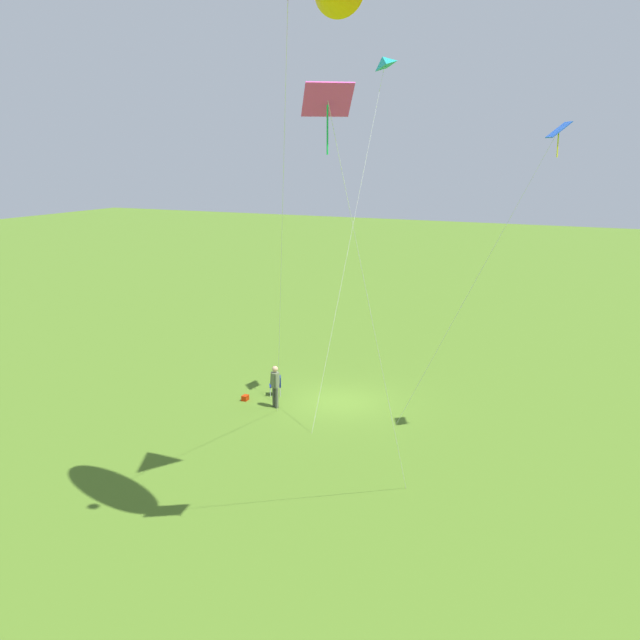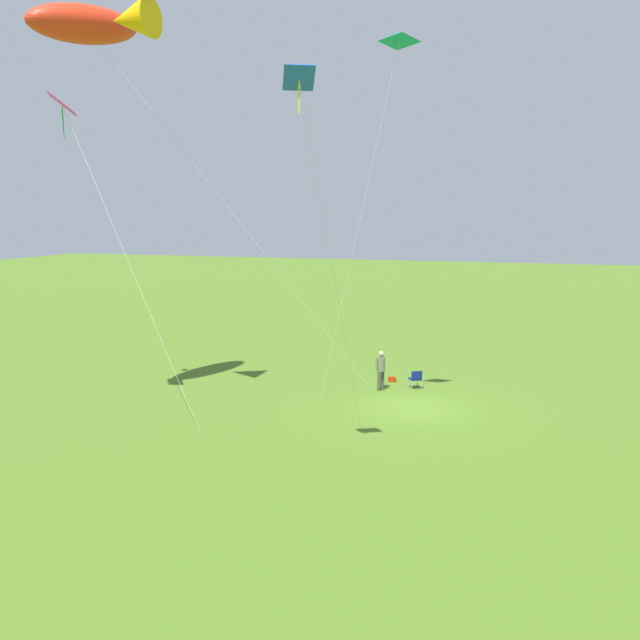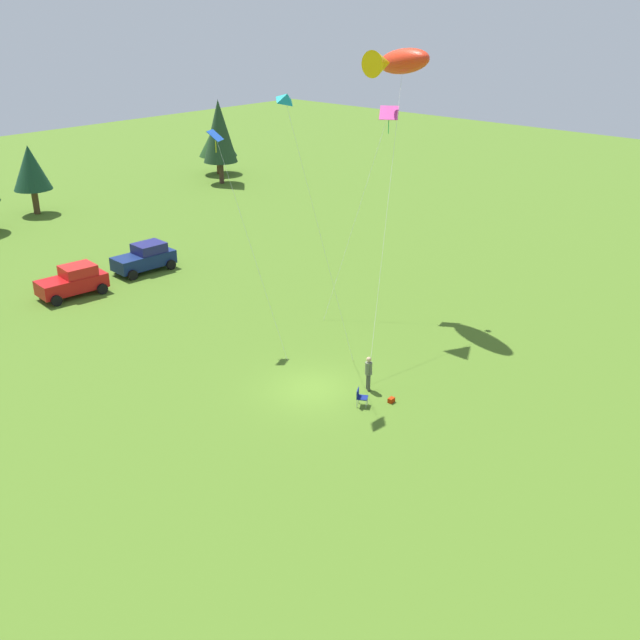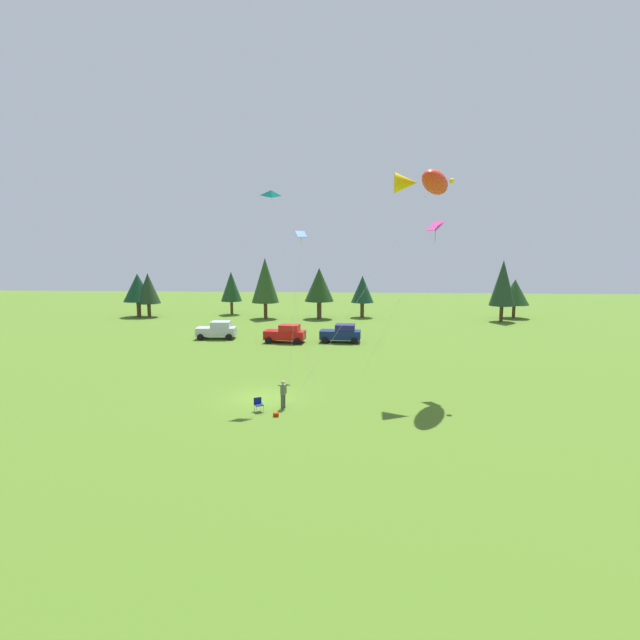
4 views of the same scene
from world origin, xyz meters
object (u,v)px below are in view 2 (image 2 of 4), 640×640
(backpack_on_grass, at_px, (392,379))
(kite_diamond_rainbow, at_px, (65,112))
(kite_large_fish, at_px, (96,23))
(folding_chair, at_px, (416,378))
(kite_diamond_blue, at_px, (303,99))
(kite_delta_teal, at_px, (398,40))
(person_kite_flyer, at_px, (381,367))

(backpack_on_grass, height_order, kite_diamond_rainbow, kite_diamond_rainbow)
(backpack_on_grass, bearing_deg, kite_large_fish, 38.23)
(folding_chair, bearing_deg, kite_diamond_blue, 142.32)
(kite_diamond_rainbow, distance_m, kite_delta_teal, 11.65)
(kite_diamond_rainbow, relative_size, kite_diamond_blue, 1.05)
(backpack_on_grass, bearing_deg, kite_delta_teal, 100.50)
(person_kite_flyer, xyz_separation_m, kite_diamond_rainbow, (9.82, 6.91, 9.96))
(kite_diamond_rainbow, bearing_deg, kite_diamond_blue, 161.65)
(folding_chair, bearing_deg, kite_delta_teal, 147.41)
(folding_chair, relative_size, kite_diamond_blue, 0.07)
(kite_diamond_blue, bearing_deg, folding_chair, -97.50)
(backpack_on_grass, bearing_deg, kite_diamond_rainbow, 40.18)
(folding_chair, distance_m, backpack_on_grass, 1.53)
(backpack_on_grass, bearing_deg, person_kite_flyer, 82.54)
(person_kite_flyer, xyz_separation_m, kite_delta_teal, (-1.21, 3.90, 12.22))
(kite_large_fish, xyz_separation_m, kite_diamond_rainbow, (0.65, 1.08, -3.14))
(person_kite_flyer, xyz_separation_m, folding_chair, (-1.41, -0.67, -0.53))
(kite_diamond_rainbow, bearing_deg, kite_delta_teal, -164.73)
(kite_delta_teal, bearing_deg, backpack_on_grass, -79.50)
(kite_diamond_blue, bearing_deg, kite_large_fish, -25.35)
(kite_delta_teal, distance_m, kite_diamond_blue, 7.00)
(person_kite_flyer, relative_size, kite_diamond_rainbow, 0.15)
(person_kite_flyer, distance_m, kite_large_fish, 17.01)
(kite_diamond_rainbow, bearing_deg, backpack_on_grass, -139.82)
(backpack_on_grass, height_order, kite_diamond_blue, kite_diamond_blue)
(person_kite_flyer, distance_m, folding_chair, 1.65)
(kite_diamond_rainbow, height_order, kite_delta_teal, kite_delta_teal)
(person_kite_flyer, bearing_deg, kite_large_fish, 65.84)
(kite_large_fish, relative_size, kite_delta_teal, 1.11)
(folding_chair, xyz_separation_m, backpack_on_grass, (1.20, -0.87, -0.38))
(kite_diamond_rainbow, bearing_deg, folding_chair, -145.94)
(folding_chair, xyz_separation_m, kite_diamond_rainbow, (11.22, 7.59, 10.49))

